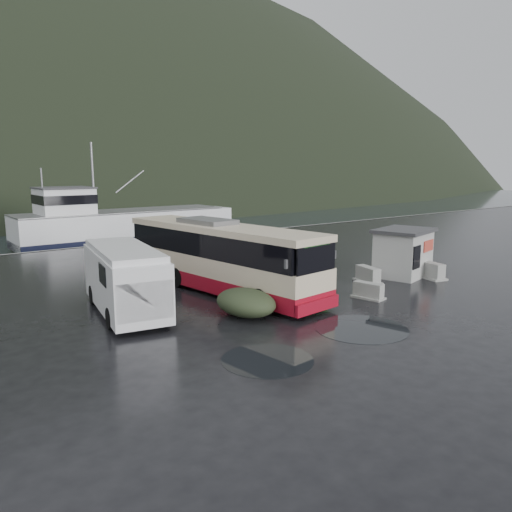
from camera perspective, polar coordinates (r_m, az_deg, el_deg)
ground at (r=21.26m, az=-2.19°, el=-5.84°), size 160.00×160.00×0.00m
quay_edge at (r=38.99m, az=-19.44°, el=0.92°), size 160.00×0.60×1.50m
coach_bus at (r=24.17m, az=-4.03°, el=-3.90°), size 4.30×12.29×3.40m
white_van at (r=21.18m, az=-14.60°, el=-6.24°), size 3.39×6.82×2.73m
waste_bin_left at (r=21.48m, az=1.45°, el=-5.68°), size 1.10×1.10×1.40m
waste_bin_right at (r=23.58m, az=6.38°, el=-4.30°), size 1.33×1.33×1.57m
dome_tent at (r=20.06m, az=-1.17°, el=-6.83°), size 2.25×2.96×1.09m
ticket_kiosk at (r=28.35m, az=16.34°, el=-2.19°), size 3.80×3.22×2.58m
jersey_barrier_a at (r=26.34m, az=12.64°, el=-2.95°), size 1.18×1.77×0.81m
jersey_barrier_b at (r=23.18m, az=12.68°, el=-4.74°), size 0.99×1.56×0.72m
jersey_barrier_c at (r=28.22m, az=19.30°, el=-2.41°), size 1.27×1.88×0.86m
fishing_trawler at (r=49.87m, az=-14.93°, el=3.06°), size 23.33×5.26×9.32m
puddles at (r=17.50m, az=8.06°, el=-9.49°), size 7.78×3.43×0.01m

